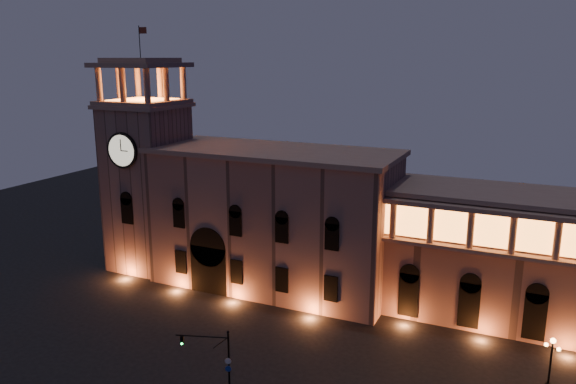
% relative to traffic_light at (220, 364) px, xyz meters
% --- Properties ---
extents(ground, '(160.00, 160.00, 0.00)m').
position_rel_traffic_light_xyz_m(ground, '(-4.90, 2.55, -3.42)').
color(ground, black).
rests_on(ground, ground).
extents(government_building, '(30.80, 12.80, 17.60)m').
position_rel_traffic_light_xyz_m(government_building, '(-6.98, 24.48, 5.35)').
color(government_building, '#8A645A').
rests_on(government_building, ground).
extents(clock_tower, '(9.80, 9.80, 32.40)m').
position_rel_traffic_light_xyz_m(clock_tower, '(-25.40, 23.53, 9.08)').
color(clock_tower, '#8A645A').
rests_on(clock_tower, ground).
extents(colonnade_wing, '(40.60, 11.50, 14.50)m').
position_rel_traffic_light_xyz_m(colonnade_wing, '(27.10, 26.47, 3.92)').
color(colonnade_wing, '#845F55').
rests_on(colonnade_wing, ground).
extents(traffic_light, '(4.55, 1.70, 6.51)m').
position_rel_traffic_light_xyz_m(traffic_light, '(0.00, 0.00, 0.00)').
color(traffic_light, black).
rests_on(traffic_light, ground).
extents(street_lamp_near, '(1.52, 0.79, 4.70)m').
position_rel_traffic_light_xyz_m(street_lamp_near, '(25.42, 13.82, -0.61)').
color(street_lamp_near, black).
rests_on(street_lamp_near, ground).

